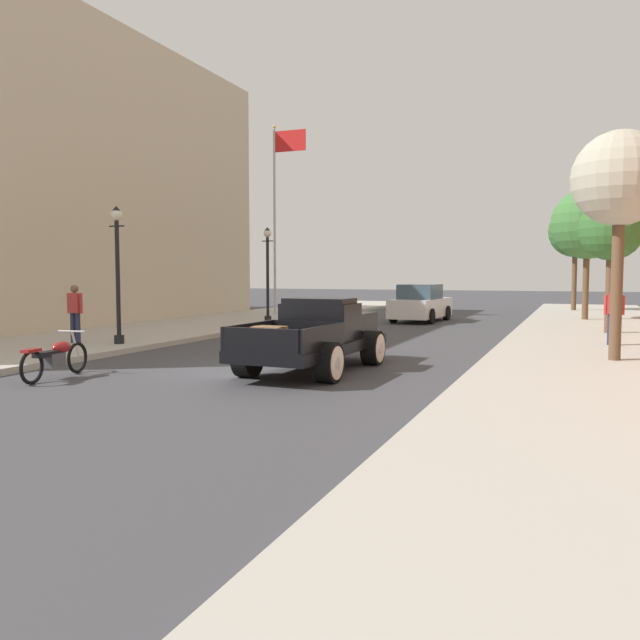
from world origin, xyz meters
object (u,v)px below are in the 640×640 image
flagpole (279,199)px  street_tree_third (587,224)px  street_tree_nearest (620,181)px  hotrod_truck_black (318,335)px  pedestrian_sidewalk_right (614,311)px  street_tree_farthest (576,231)px  street_tree_second (611,230)px  pedestrian_sidewalk_left (75,310)px  street_lamp_far (268,267)px  street_lamp_near (118,264)px  motorcycle_parked (55,357)px  car_background_white (421,304)px

flagpole → street_tree_third: (13.99, 1.24, -1.54)m
street_tree_nearest → street_tree_third: 13.99m
hotrod_truck_black → street_tree_nearest: size_ratio=0.96×
pedestrian_sidewalk_right → street_tree_farthest: (-1.13, 18.08, 3.30)m
pedestrian_sidewalk_right → street_tree_second: (0.03, 4.01, 2.47)m
pedestrian_sidewalk_left → pedestrian_sidewalk_right: size_ratio=1.00×
street_tree_farthest → street_lamp_far: bearing=-129.9°
flagpole → pedestrian_sidewalk_right: bearing=-32.7°
pedestrian_sidewalk_right → street_lamp_near: (-12.92, -4.74, 1.30)m
street_lamp_near → street_tree_farthest: bearing=62.7°
flagpole → motorcycle_parked: bearing=-78.3°
street_tree_third → street_tree_nearest: bearing=-88.0°
car_background_white → pedestrian_sidewalk_right: bearing=-49.7°
pedestrian_sidewalk_left → street_lamp_near: bearing=12.2°
pedestrian_sidewalk_left → street_lamp_far: street_lamp_far is taller
hotrod_truck_black → flagpole: flagpole is taller
hotrod_truck_black → street_tree_third: bearing=71.5°
flagpole → street_tree_second: (14.65, -5.38, -2.22)m
street_tree_nearest → street_tree_farthest: street_tree_farthest is taller
street_tree_second → pedestrian_sidewalk_right: bearing=-90.5°
street_tree_third → street_lamp_far: bearing=-152.2°
car_background_white → pedestrian_sidewalk_left: bearing=-116.4°
hotrod_truck_black → street_tree_nearest: street_tree_nearest is taller
motorcycle_parked → flagpole: size_ratio=0.23×
street_lamp_far → street_tree_third: 13.78m
car_background_white → street_tree_second: (7.42, -4.71, 2.79)m
pedestrian_sidewalk_left → street_tree_second: size_ratio=0.37×
street_tree_farthest → flagpole: bearing=-147.2°
motorcycle_parked → pedestrian_sidewalk_right: pedestrian_sidewalk_right is taller
street_tree_third → street_tree_farthest: (-0.50, 7.46, 0.15)m
pedestrian_sidewalk_left → street_lamp_near: (1.30, 0.28, 1.30)m
motorcycle_parked → pedestrian_sidewalk_right: size_ratio=1.28×
street_lamp_far → street_tree_third: size_ratio=0.69×
hotrod_truck_black → pedestrian_sidewalk_right: (6.26, 6.25, 0.33)m
hotrod_truck_black → motorcycle_parked: 5.47m
motorcycle_parked → street_tree_third: 22.75m
pedestrian_sidewalk_right → street_lamp_far: (-12.70, 4.25, 1.30)m
pedestrian_sidewalk_right → street_tree_nearest: bearing=-92.2°
motorcycle_parked → street_tree_nearest: bearing=29.8°
car_background_white → street_tree_second: street_tree_second is taller
car_background_white → pedestrian_sidewalk_right: pedestrian_sidewalk_right is taller
street_lamp_far → motorcycle_parked: bearing=-81.7°
hotrod_truck_black → street_tree_farthest: bearing=78.1°
hotrod_truck_black → street_tree_second: bearing=58.5°
flagpole → street_tree_second: flagpole is taller
car_background_white → hotrod_truck_black: bearing=-85.7°
motorcycle_parked → street_tree_nearest: size_ratio=0.41×
street_lamp_near → street_tree_nearest: size_ratio=0.74×
street_lamp_near → hotrod_truck_black: bearing=-12.8°
motorcycle_parked → street_lamp_near: street_lamp_near is taller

